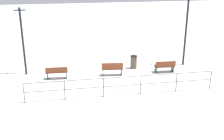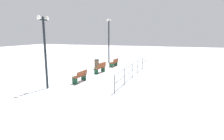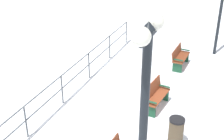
# 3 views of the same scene
# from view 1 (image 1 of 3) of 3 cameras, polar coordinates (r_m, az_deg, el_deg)

# --- Properties ---
(ground_plane) EXTENTS (80.00, 80.00, 0.00)m
(ground_plane) POSITION_cam_1_polar(r_m,az_deg,el_deg) (19.29, 0.06, -1.12)
(ground_plane) COLOR white
(ground_plane) RESTS_ON ground
(bench_nearest) EXTENTS (0.64, 1.43, 0.88)m
(bench_nearest) POSITION_cam_1_polar(r_m,az_deg,el_deg) (20.03, 10.48, 0.71)
(bench_nearest) COLOR brown
(bench_nearest) RESTS_ON ground
(bench_second) EXTENTS (0.66, 1.49, 0.96)m
(bench_second) POSITION_cam_1_polar(r_m,az_deg,el_deg) (19.10, 0.04, 0.27)
(bench_second) COLOR brown
(bench_second) RESTS_ON ground
(bench_third) EXTENTS (0.56, 1.43, 0.88)m
(bench_third) POSITION_cam_1_polar(r_m,az_deg,el_deg) (18.89, -10.99, -0.46)
(bench_third) COLOR brown
(bench_third) RESTS_ON ground
(lamppost_near) EXTENTS (0.28, 0.94, 5.20)m
(lamppost_near) POSITION_cam_1_polar(r_m,az_deg,el_deg) (21.25, 14.74, 9.68)
(lamppost_near) COLOR black
(lamppost_near) RESTS_ON ground
(lamppost_middle) EXTENTS (0.25, 1.02, 4.58)m
(lamppost_middle) POSITION_cam_1_polar(r_m,az_deg,el_deg) (19.58, -17.57, 7.26)
(lamppost_middle) COLOR black
(lamppost_middle) RESTS_ON ground
(waterfront_railing) EXTENTS (0.05, 10.82, 1.16)m
(waterfront_railing) POSITION_cam_1_polar(r_m,az_deg,el_deg) (16.08, 2.10, -2.62)
(waterfront_railing) COLOR #4C5156
(waterfront_railing) RESTS_ON ground
(trash_bin) EXTENTS (0.48, 0.48, 0.96)m
(trash_bin) POSITION_cam_1_polar(r_m,az_deg,el_deg) (20.55, 4.34, 1.61)
(trash_bin) COLOR brown
(trash_bin) RESTS_ON ground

